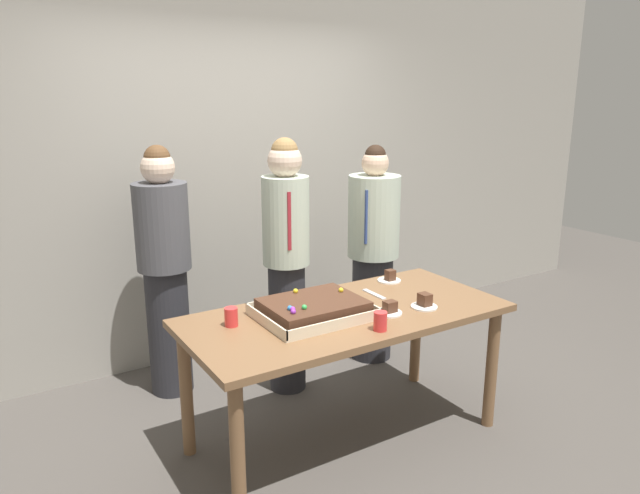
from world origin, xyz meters
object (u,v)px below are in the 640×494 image
plated_slice_near_left (424,303)px  person_serving_front (286,261)px  drink_cup_nearest (231,317)px  person_striped_tie_right (373,253)px  plated_slice_far_left (390,278)px  plated_slice_near_right (389,310)px  drink_cup_middle (380,321)px  sheet_cake (313,309)px  cake_server_utensil (374,294)px  person_green_shirt_behind (165,269)px  party_table (346,328)px

plated_slice_near_left → person_serving_front: person_serving_front is taller
drink_cup_nearest → person_striped_tie_right: 1.58m
plated_slice_far_left → drink_cup_nearest: (-1.17, -0.15, 0.03)m
plated_slice_near_right → plated_slice_far_left: 0.57m
plated_slice_near_right → drink_cup_middle: drink_cup_middle is taller
sheet_cake → drink_cup_nearest: (-0.43, 0.11, 0.00)m
sheet_cake → plated_slice_far_left: (0.74, 0.27, -0.02)m
sheet_cake → drink_cup_nearest: sheet_cake is taller
drink_cup_middle → person_serving_front: bearing=88.9°
plated_slice_near_right → cake_server_utensil: plated_slice_near_right is taller
cake_server_utensil → person_green_shirt_behind: (-0.97, 0.97, 0.07)m
party_table → plated_slice_near_right: 0.27m
person_serving_front → person_green_shirt_behind: 0.79m
cake_server_utensil → person_serving_front: size_ratio=0.12×
sheet_cake → person_striped_tie_right: 1.27m
plated_slice_near_right → drink_cup_middle: 0.25m
drink_cup_nearest → person_striped_tie_right: size_ratio=0.06×
plated_slice_near_right → sheet_cake: bearing=154.3°
party_table → person_green_shirt_behind: size_ratio=1.09×
plated_slice_far_left → plated_slice_near_left: bearing=-104.8°
plated_slice_far_left → person_serving_front: bearing=141.1°
sheet_cake → person_striped_tie_right: bearing=38.3°
drink_cup_middle → person_striped_tie_right: 1.39m
party_table → person_striped_tie_right: bearing=45.7°
party_table → drink_cup_middle: 0.34m
party_table → person_striped_tie_right: 1.16m
plated_slice_near_left → plated_slice_near_right: bearing=173.7°
plated_slice_near_right → drink_cup_nearest: drink_cup_nearest is taller
plated_slice_near_left → drink_cup_nearest: 1.09m
person_serving_front → cake_server_utensil: bearing=43.3°
plated_slice_near_right → drink_cup_middle: (-0.19, -0.16, 0.03)m
plated_slice_near_left → plated_slice_far_left: bearing=75.2°
plated_slice_far_left → cake_server_utensil: bearing=-147.3°
plated_slice_near_left → cake_server_utensil: plated_slice_near_left is taller
party_table → plated_slice_near_left: size_ratio=12.08×
sheet_cake → person_serving_front: 0.73m
cake_server_utensil → person_serving_front: (-0.28, 0.58, 0.11)m
person_striped_tie_right → drink_cup_middle: bearing=16.3°
drink_cup_nearest → person_green_shirt_behind: size_ratio=0.06×
person_green_shirt_behind → person_striped_tie_right: person_green_shirt_behind is taller
person_green_shirt_behind → person_serving_front: bearing=36.9°
plated_slice_near_right → person_green_shirt_behind: 1.52m
plated_slice_near_right → person_green_shirt_behind: bearing=124.1°
person_serving_front → person_green_shirt_behind: (-0.69, 0.39, -0.05)m
plated_slice_far_left → cake_server_utensil: size_ratio=0.75×
plated_slice_near_left → person_striped_tie_right: bearing=68.9°
cake_server_utensil → drink_cup_middle: bearing=-123.7°
cake_server_utensil → party_table: bearing=-154.5°
plated_slice_near_left → plated_slice_near_right: size_ratio=1.00×
plated_slice_near_right → person_serving_front: bearing=100.8°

